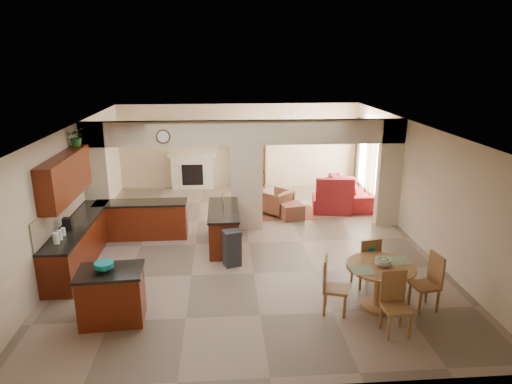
{
  "coord_description": "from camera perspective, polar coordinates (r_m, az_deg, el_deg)",
  "views": [
    {
      "loc": [
        -0.6,
        -10.12,
        4.31
      ],
      "look_at": [
        0.19,
        0.3,
        1.18
      ],
      "focal_mm": 32.0,
      "sensor_mm": 36.0,
      "label": 1
    }
  ],
  "objects": [
    {
      "name": "floor",
      "position": [
        11.01,
        -0.88,
        -6.36
      ],
      "size": [
        10.0,
        10.0,
        0.0
      ],
      "primitive_type": "plane",
      "color": "#87705E",
      "rests_on": "ground"
    },
    {
      "name": "ceiling",
      "position": [
        10.25,
        -0.95,
        8.2
      ],
      "size": [
        10.0,
        10.0,
        0.0
      ],
      "primitive_type": "plane",
      "rotation": [
        3.14,
        0.0,
        0.0
      ],
      "color": "white",
      "rests_on": "wall_back"
    },
    {
      "name": "wall_back",
      "position": [
        15.4,
        -2.03,
        5.79
      ],
      "size": [
        8.0,
        0.0,
        8.0
      ],
      "primitive_type": "plane",
      "rotation": [
        1.57,
        0.0,
        0.0
      ],
      "color": "beige",
      "rests_on": "floor"
    },
    {
      "name": "wall_front",
      "position": [
        5.92,
        2.08,
        -12.8
      ],
      "size": [
        8.0,
        0.0,
        8.0
      ],
      "primitive_type": "plane",
      "rotation": [
        -1.57,
        0.0,
        0.0
      ],
      "color": "beige",
      "rests_on": "floor"
    },
    {
      "name": "wall_left",
      "position": [
        11.06,
        -22.07,
        0.18
      ],
      "size": [
        0.0,
        10.0,
        10.0
      ],
      "primitive_type": "plane",
      "rotation": [
        1.57,
        0.0,
        1.57
      ],
      "color": "beige",
      "rests_on": "floor"
    },
    {
      "name": "wall_right",
      "position": [
        11.49,
        19.44,
        1.04
      ],
      "size": [
        0.0,
        10.0,
        10.0
      ],
      "primitive_type": "plane",
      "rotation": [
        1.57,
        0.0,
        -1.57
      ],
      "color": "beige",
      "rests_on": "floor"
    },
    {
      "name": "partition_left_pier",
      "position": [
        11.9,
        -19.3,
        1.58
      ],
      "size": [
        0.6,
        0.25,
        2.8
      ],
      "primitive_type": "cube",
      "color": "beige",
      "rests_on": "floor"
    },
    {
      "name": "partition_center_pier",
      "position": [
        11.59,
        -1.2,
        0.59
      ],
      "size": [
        0.8,
        0.25,
        2.2
      ],
      "primitive_type": "cube",
      "color": "beige",
      "rests_on": "floor"
    },
    {
      "name": "partition_right_pier",
      "position": [
        12.27,
        16.33,
        2.28
      ],
      "size": [
        0.6,
        0.25,
        2.8
      ],
      "primitive_type": "cube",
      "color": "beige",
      "rests_on": "floor"
    },
    {
      "name": "partition_header",
      "position": [
        11.28,
        -1.24,
        7.44
      ],
      "size": [
        8.0,
        0.25,
        0.6
      ],
      "primitive_type": "cube",
      "color": "beige",
      "rests_on": "partition_center_pier"
    },
    {
      "name": "kitchen_counter",
      "position": [
        10.92,
        -18.21,
        -4.81
      ],
      "size": [
        2.52,
        3.29,
        1.48
      ],
      "color": "#441307",
      "rests_on": "floor"
    },
    {
      "name": "upper_cabinets",
      "position": [
        10.14,
        -22.72,
        1.74
      ],
      "size": [
        0.35,
        2.4,
        0.9
      ],
      "primitive_type": "cube",
      "color": "#441307",
      "rests_on": "wall_left"
    },
    {
      "name": "peninsula",
      "position": [
        10.72,
        -4.06,
        -4.43
      ],
      "size": [
        0.7,
        1.85,
        0.91
      ],
      "color": "#441307",
      "rests_on": "floor"
    },
    {
      "name": "wall_clock",
      "position": [
        11.21,
        -11.53,
        6.8
      ],
      "size": [
        0.34,
        0.03,
        0.34
      ],
      "primitive_type": "cylinder",
      "rotation": [
        1.57,
        0.0,
        0.0
      ],
      "color": "#4F2F1A",
      "rests_on": "partition_header"
    },
    {
      "name": "rug",
      "position": [
        13.08,
        3.82,
        -2.58
      ],
      "size": [
        1.6,
        1.3,
        0.01
      ],
      "primitive_type": "cube",
      "color": "#9A5938",
      "rests_on": "floor"
    },
    {
      "name": "fireplace",
      "position": [
        15.43,
        -7.93,
        2.67
      ],
      "size": [
        1.6,
        0.35,
        1.2
      ],
      "color": "silver",
      "rests_on": "floor"
    },
    {
      "name": "shelving_unit",
      "position": [
        15.35,
        -0.68,
        3.85
      ],
      "size": [
        1.0,
        0.32,
        1.8
      ],
      "primitive_type": "cube",
      "color": "brown",
      "rests_on": "floor"
    },
    {
      "name": "window_a",
      "position": [
        13.59,
        15.46,
        2.84
      ],
      "size": [
        0.02,
        0.9,
        1.9
      ],
      "primitive_type": "cube",
      "color": "white",
      "rests_on": "wall_right"
    },
    {
      "name": "window_b",
      "position": [
        15.16,
        13.35,
        4.39
      ],
      "size": [
        0.02,
        0.9,
        1.9
      ],
      "primitive_type": "cube",
      "color": "white",
      "rests_on": "wall_right"
    },
    {
      "name": "glazed_door",
      "position": [
        14.4,
        14.31,
        3.08
      ],
      "size": [
        0.02,
        0.7,
        2.1
      ],
      "primitive_type": "cube",
      "color": "white",
      "rests_on": "wall_right"
    },
    {
      "name": "drape_a_left",
      "position": [
        13.03,
        16.16,
        2.2
      ],
      "size": [
        0.1,
        0.28,
        2.3
      ],
      "primitive_type": "cube",
      "color": "#3B1A17",
      "rests_on": "wall_right"
    },
    {
      "name": "drape_a_right",
      "position": [
        14.13,
        14.51,
        3.43
      ],
      "size": [
        0.1,
        0.28,
        2.3
      ],
      "primitive_type": "cube",
      "color": "#3B1A17",
      "rests_on": "wall_right"
    },
    {
      "name": "drape_b_left",
      "position": [
        14.59,
        13.89,
        3.88
      ],
      "size": [
        0.1,
        0.28,
        2.3
      ],
      "primitive_type": "cube",
      "color": "#3B1A17",
      "rests_on": "wall_right"
    },
    {
      "name": "drape_b_right",
      "position": [
        15.71,
        12.57,
        4.86
      ],
      "size": [
        0.1,
        0.28,
        2.3
      ],
      "primitive_type": "cube",
      "color": "#3B1A17",
      "rests_on": "wall_right"
    },
    {
      "name": "ceiling_fan",
      "position": [
        13.4,
        4.78,
        9.12
      ],
      "size": [
        1.0,
        1.0,
        0.1
      ],
      "primitive_type": "cylinder",
      "color": "white",
      "rests_on": "ceiling"
    },
    {
      "name": "kitchen_island",
      "position": [
        8.18,
        -17.56,
        -12.21
      ],
      "size": [
        1.11,
        0.83,
        0.92
      ],
      "rotation": [
        0.0,
        0.0,
        0.07
      ],
      "color": "#441307",
      "rests_on": "floor"
    },
    {
      "name": "teal_bowl",
      "position": [
        7.96,
        -18.45,
        -8.83
      ],
      "size": [
        0.31,
        0.31,
        0.15
      ],
      "primitive_type": "cylinder",
      "color": "teal",
      "rests_on": "kitchen_island"
    },
    {
      "name": "trash_can",
      "position": [
        9.77,
        -3.03,
        -7.17
      ],
      "size": [
        0.41,
        0.38,
        0.72
      ],
      "primitive_type": "cube",
      "rotation": [
        0.0,
        0.0,
        0.32
      ],
      "color": "#2A2A2C",
      "rests_on": "floor"
    },
    {
      "name": "dining_table",
      "position": [
        8.42,
        15.2,
        -10.59
      ],
      "size": [
        1.2,
        1.2,
        0.82
      ],
      "color": "brown",
      "rests_on": "floor"
    },
    {
      "name": "fruit_bowl",
      "position": [
        8.26,
        15.59,
        -8.43
      ],
      "size": [
        0.28,
        0.28,
        0.15
      ],
      "primitive_type": "cylinder",
      "color": "#6FBA27",
      "rests_on": "dining_table"
    },
    {
      "name": "sofa",
      "position": [
        14.2,
        11.79,
        0.15
      ],
      "size": [
        2.46,
        1.02,
        0.71
      ],
      "primitive_type": "imported",
      "rotation": [
        0.0,
        0.0,
        1.6
      ],
      "color": "maroon",
      "rests_on": "floor"
    },
    {
      "name": "chaise",
      "position": [
        13.29,
        9.39,
        -1.51
      ],
      "size": [
        1.18,
        1.02,
        0.42
      ],
      "primitive_type": "cube",
      "rotation": [
        0.0,
        0.0,
        -0.15
      ],
      "color": "maroon",
      "rests_on": "floor"
    },
    {
      "name": "armchair",
      "position": [
        12.89,
        2.6,
        -1.25
      ],
      "size": [
        1.06,
        1.06,
        0.69
      ],
      "primitive_type": "imported",
      "rotation": [
        0.0,
        0.0,
        3.92
      ],
      "color": "maroon",
      "rests_on": "floor"
    },
    {
      "name": "ottoman",
      "position": [
        12.57,
        4.44,
        -2.39
      ],
      "size": [
        0.7,
        0.7,
        0.43
      ],
      "primitive_type": "cube",
      "rotation": [
        0.0,
        0.0,
        0.23
      ],
      "color": "maroon",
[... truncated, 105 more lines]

